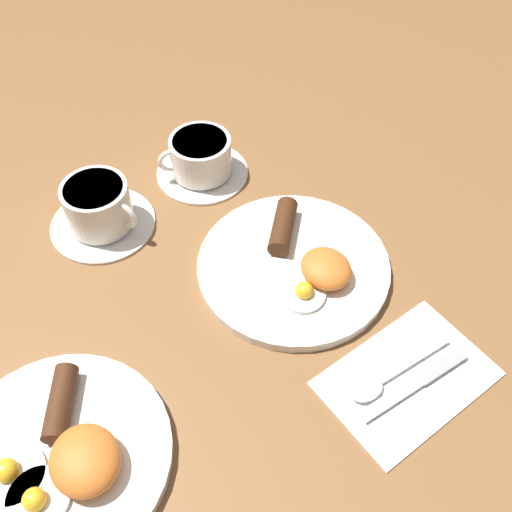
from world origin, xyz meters
name	(u,v)px	position (x,y,z in m)	size (l,w,h in m)	color
ground_plane	(293,270)	(0.00, 0.00, 0.00)	(3.00, 3.00, 0.00)	brown
breakfast_plate_near	(297,265)	(0.00, 0.00, 0.01)	(0.27, 0.27, 0.05)	white
breakfast_plate_far	(61,456)	(-0.10, 0.37, 0.01)	(0.25, 0.25, 0.05)	white
teacup_near	(201,159)	(0.24, 0.02, 0.03)	(0.15, 0.15, 0.07)	white
teacup_far	(99,209)	(0.21, 0.20, 0.03)	(0.15, 0.15, 0.08)	white
napkin	(407,378)	(-0.21, -0.03, 0.00)	(0.14, 0.20, 0.01)	white
knife	(420,380)	(-0.22, -0.04, 0.01)	(0.02, 0.16, 0.01)	silver
spoon	(378,383)	(-0.20, 0.01, 0.01)	(0.03, 0.15, 0.01)	silver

